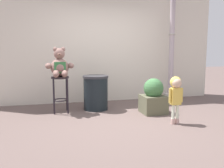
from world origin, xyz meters
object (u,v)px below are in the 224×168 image
at_px(planter_with_shrub, 153,97).
at_px(lamppost, 171,55).
at_px(bar_stool_with_teddy, 60,87).
at_px(trash_bin, 96,93).
at_px(teddy_bear, 60,66).
at_px(child_walking, 176,90).

bearing_deg(planter_with_shrub, lamppost, 48.85).
xyz_separation_m(bar_stool_with_teddy, lamppost, (2.87, 0.57, 0.65)).
distance_m(trash_bin, lamppost, 2.30).
relative_size(teddy_bear, planter_with_shrub, 0.82).
bearing_deg(trash_bin, child_walking, -50.01).
height_order(bar_stool_with_teddy, trash_bin, bar_stool_with_teddy).
bearing_deg(lamppost, teddy_bear, -168.14).
relative_size(child_walking, planter_with_shrub, 1.17).
height_order(teddy_bear, planter_with_shrub, teddy_bear).
relative_size(bar_stool_with_teddy, child_walking, 0.90).
distance_m(child_walking, trash_bin, 1.88).
distance_m(lamppost, planter_with_shrub, 1.71).
height_order(bar_stool_with_teddy, planter_with_shrub, bar_stool_with_teddy).
bearing_deg(planter_with_shrub, teddy_bear, 164.91).
relative_size(bar_stool_with_teddy, teddy_bear, 1.27).
relative_size(teddy_bear, trash_bin, 0.80).
distance_m(child_walking, planter_with_shrub, 0.86).
bearing_deg(teddy_bear, planter_with_shrub, -15.09).
bearing_deg(trash_bin, planter_with_shrub, -28.66).
xyz_separation_m(child_walking, trash_bin, (-1.19, 1.42, -0.24)).
bearing_deg(bar_stool_with_teddy, child_walking, -34.48).
xyz_separation_m(bar_stool_with_teddy, planter_with_shrub, (1.90, -0.54, -0.21)).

